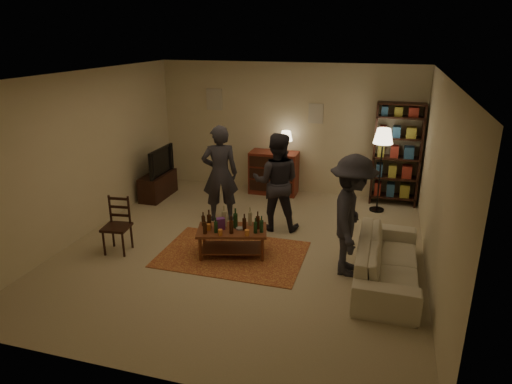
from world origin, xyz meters
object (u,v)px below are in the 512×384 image
at_px(floor_lamp, 383,142).
at_px(person_by_sofa, 352,216).
at_px(dresser, 274,172).
at_px(coffee_table, 232,231).
at_px(dining_chair, 118,223).
at_px(bookshelf, 397,153).
at_px(sofa, 388,261).
at_px(person_right, 276,182).
at_px(person_left, 220,174).
at_px(tv_stand, 158,179).

height_order(floor_lamp, person_by_sofa, person_by_sofa).
bearing_deg(dresser, coffee_table, -88.40).
distance_m(dining_chair, bookshelf, 5.35).
distance_m(bookshelf, sofa, 3.26).
height_order(dining_chair, person_right, person_right).
xyz_separation_m(dresser, floor_lamp, (2.16, -0.43, 0.88)).
distance_m(floor_lamp, person_left, 3.05).
distance_m(dining_chair, floor_lamp, 4.88).
bearing_deg(dresser, tv_stand, -157.93).
bearing_deg(coffee_table, dining_chair, -168.81).
height_order(tv_stand, dresser, dresser).
distance_m(dresser, bookshelf, 2.50).
bearing_deg(sofa, tv_stand, 64.66).
relative_size(tv_stand, person_left, 0.60).
bearing_deg(dining_chair, coffee_table, 3.72).
distance_m(coffee_table, person_by_sofa, 1.84).
xyz_separation_m(sofa, person_left, (-2.97, 1.42, 0.58)).
xyz_separation_m(dresser, bookshelf, (2.44, 0.07, 0.56)).
height_order(coffee_table, person_right, person_right).
bearing_deg(person_left, tv_stand, -46.37).
bearing_deg(tv_stand, dining_chair, -76.45).
bearing_deg(bookshelf, floor_lamp, -119.13).
xyz_separation_m(sofa, person_right, (-1.91, 1.33, 0.55)).
bearing_deg(bookshelf, dresser, -178.43).
height_order(coffee_table, bookshelf, bookshelf).
bearing_deg(coffee_table, dresser, 91.60).
height_order(dining_chair, sofa, dining_chair).
distance_m(coffee_table, bookshelf, 3.89).
xyz_separation_m(bookshelf, person_right, (-1.95, -1.85, -0.18)).
relative_size(coffee_table, floor_lamp, 0.72).
distance_m(sofa, person_right, 2.39).
height_order(coffee_table, person_by_sofa, person_by_sofa).
bearing_deg(floor_lamp, bookshelf, 60.87).
distance_m(dresser, person_left, 1.83).
bearing_deg(sofa, person_left, 64.39).
height_order(coffee_table, dresser, dresser).
relative_size(dining_chair, dresser, 0.66).
xyz_separation_m(coffee_table, floor_lamp, (2.08, 2.54, 0.97)).
xyz_separation_m(coffee_table, tv_stand, (-2.34, 2.05, -0.01)).
bearing_deg(dresser, person_left, -108.72).
distance_m(tv_stand, sofa, 5.14).
xyz_separation_m(dining_chair, person_by_sofa, (3.53, 0.31, 0.40)).
bearing_deg(person_by_sofa, coffee_table, 87.00).
relative_size(bookshelf, person_left, 1.15).
relative_size(bookshelf, person_by_sofa, 1.16).
bearing_deg(sofa, coffee_table, 86.26).
bearing_deg(coffee_table, person_right, 71.14).
height_order(tv_stand, sofa, tv_stand).
bearing_deg(dresser, bookshelf, 1.57).
relative_size(coffee_table, bookshelf, 0.58).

